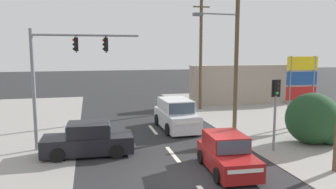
% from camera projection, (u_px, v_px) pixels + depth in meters
% --- Properties ---
extents(ground_plane, '(140.00, 140.00, 0.00)m').
position_uv_depth(ground_plane, '(192.00, 178.00, 12.85)').
color(ground_plane, '#28282B').
extents(lane_dash_mid, '(0.20, 2.40, 0.01)m').
position_uv_depth(lane_dash_mid, '(173.00, 154.00, 15.74)').
color(lane_dash_mid, silver).
rests_on(lane_dash_mid, ground).
extents(lane_dash_far, '(0.20, 2.40, 0.01)m').
position_uv_depth(lane_dash_far, '(153.00, 130.00, 20.55)').
color(lane_dash_far, silver).
rests_on(lane_dash_far, ground).
extents(utility_pole_midground_right, '(3.78, 0.50, 9.84)m').
position_uv_depth(utility_pole_midground_right, '(235.00, 45.00, 19.90)').
color(utility_pole_midground_right, brown).
rests_on(utility_pole_midground_right, ground).
extents(utility_pole_background_right, '(1.80, 0.26, 9.56)m').
position_uv_depth(utility_pole_background_right, '(201.00, 49.00, 27.08)').
color(utility_pole_background_right, brown).
rests_on(utility_pole_background_right, ground).
extents(traffic_signal_mast, '(5.29, 0.48, 6.00)m').
position_uv_depth(traffic_signal_mast, '(61.00, 67.00, 16.15)').
color(traffic_signal_mast, slate).
rests_on(traffic_signal_mast, ground).
extents(pedestal_signal_right_kerb, '(0.44, 0.29, 3.56)m').
position_uv_depth(pedestal_signal_right_kerb, '(275.00, 103.00, 15.85)').
color(pedestal_signal_right_kerb, slate).
rests_on(pedestal_signal_right_kerb, ground).
extents(shopping_plaza_sign, '(2.10, 0.16, 4.60)m').
position_uv_depth(shopping_plaza_sign, '(302.00, 82.00, 20.69)').
color(shopping_plaza_sign, slate).
rests_on(shopping_plaza_sign, ground).
extents(roadside_bush, '(2.99, 2.56, 2.73)m').
position_uv_depth(roadside_bush, '(315.00, 120.00, 17.35)').
color(roadside_bush, '#1E4223').
rests_on(roadside_bush, ground).
extents(shopfront_wall_far, '(12.00, 1.00, 3.60)m').
position_uv_depth(shopfront_wall_far, '(252.00, 84.00, 30.58)').
color(shopfront_wall_far, '#A39384').
rests_on(shopfront_wall_far, ground).
extents(sedan_oncoming_near, '(4.28, 1.97, 1.56)m').
position_uv_depth(sedan_oncoming_near, '(88.00, 140.00, 15.56)').
color(sedan_oncoming_near, black).
rests_on(sedan_oncoming_near, ground).
extents(suv_kerbside_parked, '(2.15, 4.58, 1.90)m').
position_uv_depth(suv_kerbside_parked, '(176.00, 115.00, 20.70)').
color(suv_kerbside_parked, silver).
rests_on(suv_kerbside_parked, ground).
extents(hatchback_receding_far, '(1.93, 3.72, 1.53)m').
position_uv_depth(hatchback_receding_far, '(227.00, 154.00, 13.52)').
color(hatchback_receding_far, maroon).
rests_on(hatchback_receding_far, ground).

